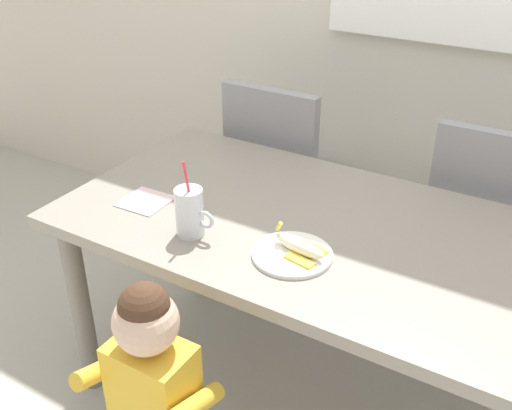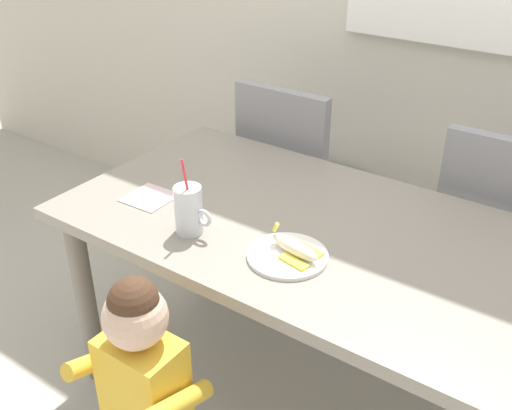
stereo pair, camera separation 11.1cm
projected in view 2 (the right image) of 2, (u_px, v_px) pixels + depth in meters
The scene contains 9 objects.
ground_plane at pixel (301, 398), 2.21m from camera, with size 24.00×24.00×0.00m, color #B7B2A8.
dining_table at pixel (309, 250), 1.89m from camera, with size 1.57×0.86×0.75m.
dining_chair_left at pixel (294, 175), 2.60m from camera, with size 0.44×0.44×0.96m.
dining_chair_right at pixel (499, 235), 2.18m from camera, with size 0.44×0.45×0.96m.
toddler_standing at pixel (142, 375), 1.60m from camera, with size 0.33×0.24×0.84m.
milk_cup at pixel (189, 212), 1.77m from camera, with size 0.13×0.08×0.25m.
snack_plate at pixel (287, 256), 1.68m from camera, with size 0.23×0.23×0.01m, color white.
peeled_banana at pixel (295, 248), 1.67m from camera, with size 0.18×0.12×0.07m.
paper_napkin at pixel (150, 198), 1.98m from camera, with size 0.15×0.15×0.00m, color silver.
Camera 2 is at (0.76, -1.38, 1.71)m, focal length 41.92 mm.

